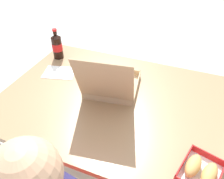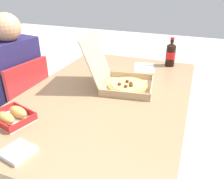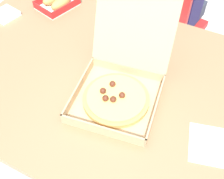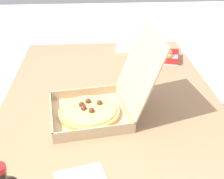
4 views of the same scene
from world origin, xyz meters
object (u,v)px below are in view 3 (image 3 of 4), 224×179
bread_side_box (57,2)px  napkin_pile (5,14)px  chair (162,27)px  paper_menu (221,147)px  pizza_box_open (119,85)px

bread_side_box → napkin_pile: (-0.18, -0.19, -0.02)m
chair → paper_menu: chair is taller
paper_menu → napkin_pile: napkin_pile is taller
bread_side_box → napkin_pile: 0.26m
pizza_box_open → paper_menu: bearing=-7.4°
chair → napkin_pile: 0.90m
bread_side_box → napkin_pile: bread_side_box is taller
bread_side_box → napkin_pile: size_ratio=2.03×
chair → napkin_pile: (-0.64, -0.58, 0.25)m
bread_side_box → paper_menu: bread_side_box is taller
pizza_box_open → napkin_pile: size_ratio=4.10×
bread_side_box → paper_menu: 1.04m
napkin_pile → chair: bearing=42.1°
bread_side_box → napkin_pile: bearing=-133.8°
chair → paper_menu: bearing=-60.0°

